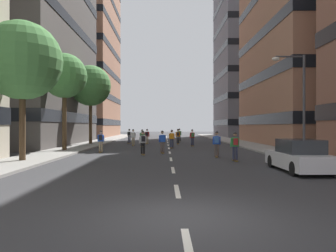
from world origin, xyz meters
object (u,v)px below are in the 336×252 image
(skater_4, at_px, (192,137))
(skater_7, at_px, (162,141))
(parked_car_near, at_px, (299,157))
(street_tree_near, at_px, (90,86))
(streetlamp_right, at_px, (298,94))
(street_tree_far, at_px, (22,61))
(skater_11, at_px, (133,137))
(skater_1, at_px, (101,140))
(skater_8, at_px, (129,135))
(skater_10, at_px, (217,142))
(skater_9, at_px, (142,137))
(skater_12, at_px, (143,141))
(skater_3, at_px, (179,134))
(skater_5, at_px, (147,135))
(street_tree_mid, at_px, (64,76))
(skater_0, at_px, (235,145))
(skater_2, at_px, (178,135))
(skater_6, at_px, (172,138))

(skater_4, distance_m, skater_7, 9.08)
(parked_car_near, distance_m, street_tree_near, 26.47)
(streetlamp_right, height_order, skater_7, streetlamp_right)
(streetlamp_right, distance_m, skater_7, 10.37)
(street_tree_far, height_order, skater_11, street_tree_far)
(skater_1, distance_m, skater_8, 13.11)
(skater_10, xyz_separation_m, skater_11, (-6.94, 12.56, -0.03))
(skater_9, height_order, skater_12, same)
(street_tree_far, xyz_separation_m, skater_3, (10.36, 24.30, -4.95))
(skater_5, xyz_separation_m, skater_9, (-0.23, -4.98, 0.00))
(street_tree_near, distance_m, street_tree_mid, 9.45)
(streetlamp_right, bearing_deg, skater_0, -169.22)
(street_tree_near, distance_m, skater_4, 12.88)
(skater_2, xyz_separation_m, skater_6, (-0.87, -6.76, -0.03))
(skater_6, bearing_deg, parked_car_near, -70.01)
(skater_9, bearing_deg, skater_12, -85.67)
(skater_11, bearing_deg, skater_12, -80.72)
(parked_car_near, distance_m, skater_8, 26.06)
(skater_5, distance_m, skater_12, 14.26)
(street_tree_mid, height_order, skater_3, street_tree_mid)
(parked_car_near, xyz_separation_m, skater_10, (-2.77, 6.88, 0.32))
(street_tree_far, height_order, skater_3, street_tree_far)
(streetlamp_right, height_order, skater_1, streetlamp_right)
(skater_2, bearing_deg, skater_11, -150.00)
(skater_10, relative_size, skater_12, 1.00)
(skater_6, height_order, skater_10, same)
(parked_car_near, relative_size, skater_0, 2.47)
(skater_0, xyz_separation_m, skater_11, (-7.65, 15.07, -0.03))
(street_tree_near, height_order, skater_10, street_tree_near)
(skater_5, distance_m, skater_8, 2.42)
(skater_5, height_order, skater_9, same)
(skater_11, bearing_deg, street_tree_mid, -122.98)
(street_tree_mid, relative_size, skater_7, 4.52)
(street_tree_near, xyz_separation_m, skater_6, (9.04, -5.68, -5.66))
(street_tree_near, height_order, skater_7, street_tree_near)
(skater_5, distance_m, skater_10, 16.89)
(skater_8, bearing_deg, skater_6, -59.05)
(skater_8, relative_size, skater_11, 1.00)
(skater_1, xyz_separation_m, skater_10, (8.69, -3.83, 0.00))
(skater_9, relative_size, skater_10, 1.00)
(skater_3, bearing_deg, parked_car_near, -81.27)
(streetlamp_right, bearing_deg, skater_3, 105.69)
(skater_6, bearing_deg, skater_2, 82.66)
(parked_car_near, relative_size, skater_6, 2.47)
(skater_4, bearing_deg, street_tree_near, 166.46)
(skater_2, xyz_separation_m, skater_9, (-3.85, -4.46, 0.00))
(skater_0, height_order, skater_6, same)
(skater_3, relative_size, skater_8, 1.00)
(skater_2, xyz_separation_m, skater_3, (0.45, 5.88, 0.00))
(skater_7, distance_m, skater_11, 10.01)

